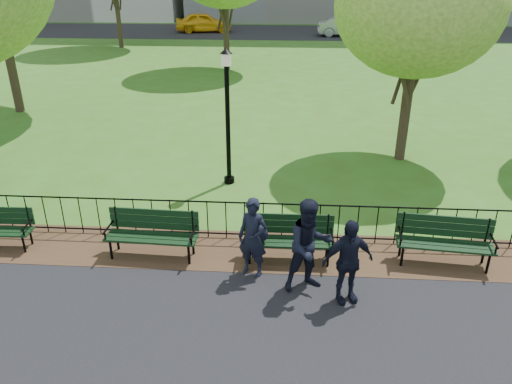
# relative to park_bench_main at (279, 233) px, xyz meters

# --- Properties ---
(ground) EXTENTS (120.00, 120.00, 0.00)m
(ground) POSITION_rel_park_bench_main_xyz_m (0.24, -1.24, -0.61)
(ground) COLOR #3A5D18
(dirt_strip) EXTENTS (60.00, 1.60, 0.01)m
(dirt_strip) POSITION_rel_park_bench_main_xyz_m (0.24, 0.26, -0.59)
(dirt_strip) COLOR #3C2518
(dirt_strip) RESTS_ON ground
(far_street) EXTENTS (70.00, 9.00, 0.01)m
(far_street) POSITION_rel_park_bench_main_xyz_m (0.24, 33.76, -0.60)
(far_street) COLOR black
(far_street) RESTS_ON ground
(iron_fence) EXTENTS (24.06, 0.06, 1.00)m
(iron_fence) POSITION_rel_park_bench_main_xyz_m (0.24, 0.76, -0.11)
(iron_fence) COLOR black
(iron_fence) RESTS_ON ground
(park_bench_main) EXTENTS (1.79, 0.57, 1.01)m
(park_bench_main) POSITION_rel_park_bench_main_xyz_m (0.00, 0.00, 0.00)
(park_bench_main) COLOR black
(park_bench_main) RESTS_ON ground
(park_bench_left_a) EXTENTS (1.87, 0.66, 1.05)m
(park_bench_left_a) POSITION_rel_park_bench_main_xyz_m (-2.56, 0.03, -0.01)
(park_bench_left_a) COLOR black
(park_bench_left_a) RESTS_ON ground
(park_bench_right_a) EXTENTS (1.90, 0.75, 1.05)m
(park_bench_right_a) POSITION_rel_park_bench_main_xyz_m (3.26, 0.13, -0.01)
(park_bench_right_a) COLOR black
(park_bench_right_a) RESTS_ON ground
(lamppost) EXTENTS (0.32, 0.32, 3.56)m
(lamppost) POSITION_rel_park_bench_main_xyz_m (-1.44, 3.73, 1.33)
(lamppost) COLOR black
(lamppost) RESTS_ON ground
(tree_near_e) EXTENTS (4.55, 4.55, 6.34)m
(tree_near_e) POSITION_rel_park_bench_main_xyz_m (3.53, 5.86, 3.79)
(tree_near_e) COLOR #2D2116
(tree_near_e) RESTS_ON ground
(person_left) EXTENTS (0.67, 0.55, 1.58)m
(person_left) POSITION_rel_park_bench_main_xyz_m (-0.48, -0.53, 0.20)
(person_left) COLOR black
(person_left) RESTS_ON asphalt_path
(person_mid) EXTENTS (0.98, 0.74, 1.79)m
(person_mid) POSITION_rel_park_bench_main_xyz_m (0.56, -0.92, 0.30)
(person_mid) COLOR black
(person_mid) RESTS_ON asphalt_path
(person_right) EXTENTS (1.01, 0.66, 1.60)m
(person_right) POSITION_rel_park_bench_main_xyz_m (1.21, -1.23, 0.20)
(person_right) COLOR black
(person_right) RESTS_ON asphalt_path
(taxi) EXTENTS (4.72, 2.50, 1.53)m
(taxi) POSITION_rel_park_bench_main_xyz_m (-6.93, 33.28, 0.17)
(taxi) COLOR yellow
(taxi) RESTS_ON far_street
(sedan_silver) EXTENTS (4.29, 1.50, 1.41)m
(sedan_silver) POSITION_rel_park_bench_main_xyz_m (4.29, 31.63, 0.11)
(sedan_silver) COLOR #999CA0
(sedan_silver) RESTS_ON far_street
(sedan_dark) EXTENTS (5.20, 3.65, 1.40)m
(sedan_dark) POSITION_rel_park_bench_main_xyz_m (7.22, 32.17, 0.10)
(sedan_dark) COLOR black
(sedan_dark) RESTS_ON far_street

